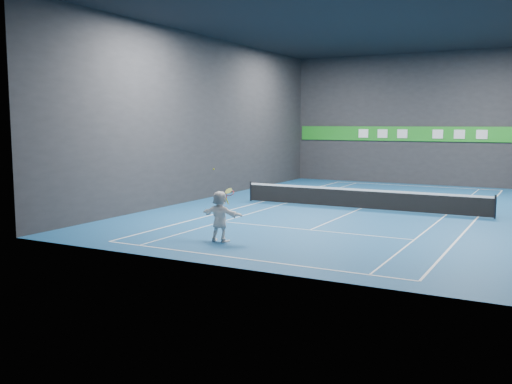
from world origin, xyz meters
The scene contains 19 objects.
ground centered at (0.00, 0.00, 0.00)m, with size 26.00×26.00×0.00m, color navy.
ceiling centered at (0.00, 0.00, 9.00)m, with size 26.00×26.00×0.00m, color black.
wall_back centered at (0.00, 13.00, 4.50)m, with size 18.00×0.10×9.00m, color #252528.
wall_front centered at (0.00, -13.00, 4.50)m, with size 18.00×0.10×9.00m, color #252528.
wall_left centered at (-9.00, 0.00, 4.50)m, with size 0.10×26.00×9.00m, color #252528.
baseline_near centered at (0.00, -11.89, 0.00)m, with size 10.98×0.08×0.01m, color white.
baseline_far centered at (0.00, 11.89, 0.00)m, with size 10.98×0.08×0.01m, color white.
sideline_doubles_left centered at (-5.49, 0.00, 0.00)m, with size 0.08×23.78×0.01m, color white.
sideline_doubles_right centered at (5.49, 0.00, 0.00)m, with size 0.08×23.78×0.01m, color white.
sideline_singles_left centered at (-4.11, 0.00, 0.00)m, with size 0.06×23.78×0.01m, color white.
sideline_singles_right centered at (4.11, 0.00, 0.00)m, with size 0.06×23.78×0.01m, color white.
service_line_near centered at (0.00, -6.40, 0.00)m, with size 8.23×0.06×0.01m, color white.
service_line_far centered at (0.00, 6.40, 0.00)m, with size 8.23×0.06×0.01m, color white.
center_service_line centered at (0.00, 0.00, 0.00)m, with size 0.06×12.80×0.01m, color white.
player centered at (-1.99, -9.97, 0.92)m, with size 1.70×0.54×1.83m, color white.
tennis_ball centered at (-2.21, -10.02, 2.60)m, with size 0.07×0.07×0.07m, color yellow.
tennis_net centered at (0.00, 0.00, 0.54)m, with size 12.50×0.10×1.07m.
sponsor_banner centered at (0.00, 12.93, 3.50)m, with size 17.64×0.11×1.00m.
tennis_racket centered at (-1.62, -9.92, 1.73)m, with size 0.44×0.35×0.62m.
Camera 1 is at (8.66, -27.10, 4.22)m, focal length 40.00 mm.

